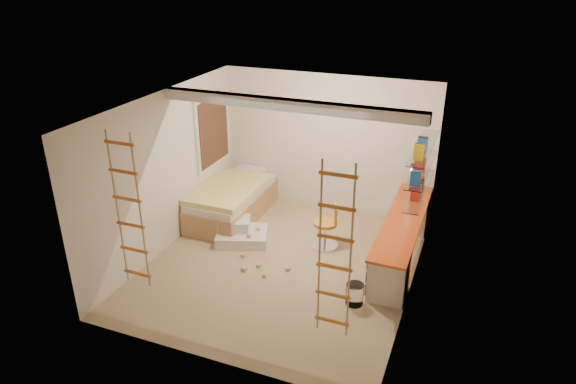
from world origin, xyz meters
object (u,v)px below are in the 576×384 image
at_px(play_platform, 240,233).
at_px(desk, 402,238).
at_px(bed, 232,201).
at_px(swivel_chair, 326,232).

bearing_deg(play_platform, desk, 8.03).
distance_m(bed, play_platform, 0.93).
bearing_deg(desk, play_platform, -171.97).
height_order(desk, bed, desk).
distance_m(desk, bed, 3.22).
relative_size(desk, swivel_chair, 3.65).
relative_size(swivel_chair, play_platform, 0.75).
relative_size(bed, play_platform, 1.95).
xyz_separation_m(bed, play_platform, (0.52, -0.74, -0.18)).
height_order(bed, swivel_chair, swivel_chair).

